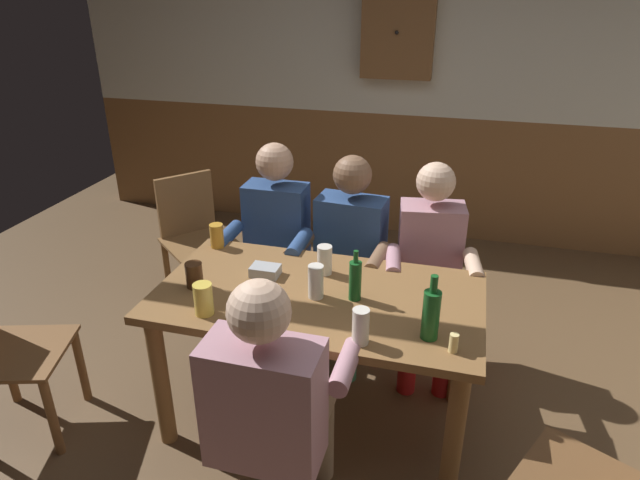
% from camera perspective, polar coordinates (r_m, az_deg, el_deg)
% --- Properties ---
extents(ground_plane, '(6.75, 6.75, 0.00)m').
position_cam_1_polar(ground_plane, '(3.09, 0.16, -16.91)').
color(ground_plane, brown).
extents(back_wall_upper, '(5.62, 0.12, 1.49)m').
position_cam_1_polar(back_wall_upper, '(4.73, 8.65, 21.64)').
color(back_wall_upper, beige).
extents(back_wall_wainscot, '(5.62, 0.12, 1.05)m').
position_cam_1_polar(back_wall_wainscot, '(4.96, 7.70, 6.85)').
color(back_wall_wainscot, brown).
rests_on(back_wall_wainscot, ground_plane).
extents(dining_table, '(1.51, 0.83, 0.75)m').
position_cam_1_polar(dining_table, '(2.65, -0.22, -7.72)').
color(dining_table, brown).
rests_on(dining_table, ground_plane).
extents(person_0, '(0.51, 0.51, 1.24)m').
position_cam_1_polar(person_0, '(3.28, -4.87, 0.01)').
color(person_0, '#2D4C84').
rests_on(person_0, ground_plane).
extents(person_1, '(0.55, 0.53, 1.20)m').
position_cam_1_polar(person_1, '(3.17, 2.75, -1.11)').
color(person_1, '#2D4C84').
rests_on(person_1, ground_plane).
extents(person_2, '(0.53, 0.56, 1.20)m').
position_cam_1_polar(person_2, '(3.11, 11.21, -2.27)').
color(person_2, '#B78493').
rests_on(person_2, ground_plane).
extents(person_3, '(0.56, 0.54, 1.20)m').
position_cam_1_polar(person_3, '(2.14, -4.96, -15.91)').
color(person_3, '#B78493').
rests_on(person_3, ground_plane).
extents(chair_empty_near_right, '(0.62, 0.62, 0.88)m').
position_cam_1_polar(chair_empty_near_right, '(3.90, -12.69, 0.45)').
color(chair_empty_near_right, brown).
rests_on(chair_empty_near_right, ground_plane).
extents(table_candle, '(0.04, 0.04, 0.08)m').
position_cam_1_polar(table_candle, '(2.25, 13.56, -10.24)').
color(table_candle, '#F9E08C').
rests_on(table_candle, dining_table).
extents(condiment_caddy, '(0.14, 0.10, 0.05)m').
position_cam_1_polar(condiment_caddy, '(2.73, -5.63, -3.15)').
color(condiment_caddy, '#B2B7BC').
rests_on(condiment_caddy, dining_table).
extents(plate_0, '(0.22, 0.22, 0.01)m').
position_cam_1_polar(plate_0, '(2.45, -6.74, -7.34)').
color(plate_0, white).
rests_on(plate_0, dining_table).
extents(bottle_0, '(0.06, 0.06, 0.24)m').
position_cam_1_polar(bottle_0, '(2.50, 3.63, -4.10)').
color(bottle_0, '#195923').
rests_on(bottle_0, dining_table).
extents(bottle_1, '(0.07, 0.07, 0.29)m').
position_cam_1_polar(bottle_1, '(2.27, 11.33, -7.40)').
color(bottle_1, '#195923').
rests_on(bottle_1, dining_table).
extents(pint_glass_0, '(0.08, 0.08, 0.12)m').
position_cam_1_polar(pint_glass_0, '(2.67, -12.78, -3.52)').
color(pint_glass_0, '#4C2D19').
rests_on(pint_glass_0, dining_table).
extents(pint_glass_1, '(0.07, 0.07, 0.15)m').
position_cam_1_polar(pint_glass_1, '(2.22, 4.19, -8.84)').
color(pint_glass_1, white).
rests_on(pint_glass_1, dining_table).
extents(pint_glass_2, '(0.07, 0.07, 0.13)m').
position_cam_1_polar(pint_glass_2, '(3.04, -10.55, 0.44)').
color(pint_glass_2, gold).
rests_on(pint_glass_2, dining_table).
extents(pint_glass_3, '(0.08, 0.08, 0.15)m').
position_cam_1_polar(pint_glass_3, '(2.45, -11.88, -5.96)').
color(pint_glass_3, '#E5C64C').
rests_on(pint_glass_3, dining_table).
extents(pint_glass_4, '(0.07, 0.07, 0.16)m').
position_cam_1_polar(pint_glass_4, '(2.52, -0.48, -4.28)').
color(pint_glass_4, white).
rests_on(pint_glass_4, dining_table).
extents(pint_glass_5, '(0.07, 0.07, 0.15)m').
position_cam_1_polar(pint_glass_5, '(2.72, 0.48, -2.05)').
color(pint_glass_5, white).
rests_on(pint_glass_5, dining_table).
extents(wall_dart_cabinet, '(0.56, 0.15, 0.70)m').
position_cam_1_polar(wall_dart_cabinet, '(4.61, 8.02, 20.40)').
color(wall_dart_cabinet, brown).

